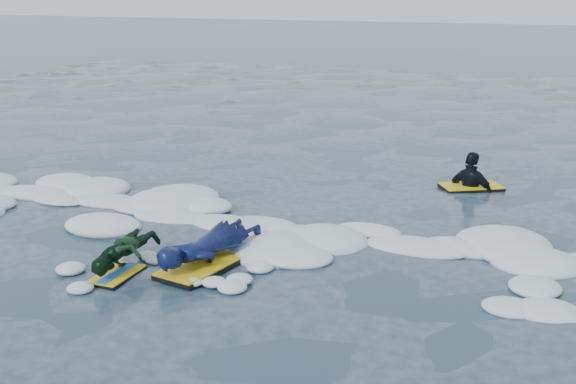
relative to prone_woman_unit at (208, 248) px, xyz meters
The scene contains 5 objects.
ground 0.90m from the prone_woman_unit, behind, with size 120.00×120.00×0.00m, color #1C3444.
foam_band 1.42m from the prone_woman_unit, 128.60° to the left, with size 12.00×3.10×0.30m, color white, non-canonical shape.
prone_woman_unit is the anchor object (origin of this frame).
prone_child_unit 0.98m from the prone_woman_unit, 144.31° to the right, with size 0.54×1.10×0.42m.
waiting_rider_unit 5.24m from the prone_woman_unit, 61.16° to the left, with size 1.13×0.97×1.49m.
Camera 1 is at (4.76, -7.35, 3.27)m, focal length 45.00 mm.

